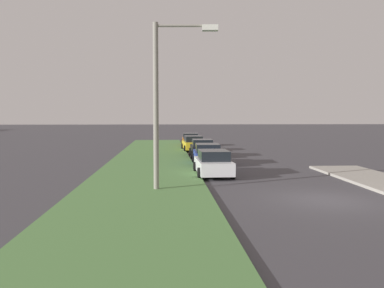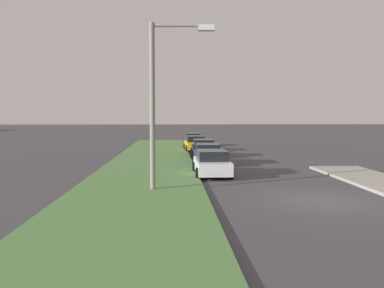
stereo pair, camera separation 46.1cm
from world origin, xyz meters
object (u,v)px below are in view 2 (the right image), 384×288
object	(u,v)px
parked_car_black	(203,148)
parked_car_yellow	(195,144)
streetlight	(160,94)
parked_car_white	(212,163)
parked_car_blue	(207,154)
parked_car_orange	(193,140)

from	to	relation	value
parked_car_black	parked_car_yellow	xyz separation A→B (m)	(5.84, 0.36, 0.00)
parked_car_yellow	streetlight	distance (m)	21.80
parked_car_white	parked_car_blue	bearing A→B (deg)	-3.13
parked_car_black	parked_car_orange	distance (m)	12.15
parked_car_blue	parked_car_orange	bearing A→B (deg)	2.14
parked_car_black	parked_car_orange	bearing A→B (deg)	1.89
parked_car_blue	streetlight	bearing A→B (deg)	165.17
streetlight	parked_car_black	bearing A→B (deg)	-11.38
parked_car_black	parked_car_yellow	world-z (taller)	same
parked_car_black	parked_car_white	bearing A→B (deg)	179.00
parked_car_black	streetlight	distance (m)	16.20
parked_car_orange	parked_car_black	bearing A→B (deg)	-177.06
parked_car_white	parked_car_blue	size ratio (longest dim) A/B	0.99
parked_car_white	parked_car_black	bearing A→B (deg)	-2.63
parked_car_black	streetlight	bearing A→B (deg)	169.42
parked_car_blue	parked_car_black	world-z (taller)	same
parked_car_blue	parked_car_black	bearing A→B (deg)	0.49
parked_car_white	parked_car_yellow	xyz separation A→B (m)	(16.64, 0.02, 0.00)
parked_car_yellow	parked_car_orange	world-z (taller)	same
parked_car_black	parked_car_yellow	size ratio (longest dim) A/B	0.99
streetlight	parked_car_orange	bearing A→B (deg)	-5.96
parked_car_black	streetlight	size ratio (longest dim) A/B	0.58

